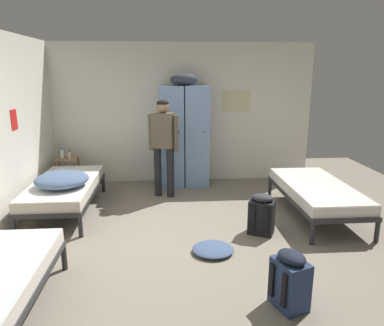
% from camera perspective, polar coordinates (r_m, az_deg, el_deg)
% --- Properties ---
extents(ground_plane, '(8.42, 8.42, 0.00)m').
position_cam_1_polar(ground_plane, '(4.73, 0.25, -12.03)').
color(ground_plane, gray).
extents(room_backdrop, '(4.98, 5.32, 2.62)m').
position_cam_1_polar(room_backdrop, '(5.65, -13.77, 5.90)').
color(room_backdrop, silver).
rests_on(room_backdrop, ground_plane).
extents(locker_bank, '(0.90, 0.55, 2.07)m').
position_cam_1_polar(locker_bank, '(6.68, -1.27, 4.60)').
color(locker_bank, '#7A9ECC').
rests_on(locker_bank, ground_plane).
extents(shelf_unit, '(0.38, 0.30, 0.57)m').
position_cam_1_polar(shelf_unit, '(6.96, -19.11, -1.08)').
color(shelf_unit, '#99704C').
rests_on(shelf_unit, ground_plane).
extents(bed_right, '(0.90, 1.90, 0.49)m').
position_cam_1_polar(bed_right, '(5.65, 19.10, -4.21)').
color(bed_right, '#28282D').
rests_on(bed_right, ground_plane).
extents(bed_left_rear, '(0.90, 1.90, 0.49)m').
position_cam_1_polar(bed_left_rear, '(5.80, -19.55, -3.74)').
color(bed_left_rear, '#28282D').
rests_on(bed_left_rear, ground_plane).
extents(bedding_heap, '(0.76, 0.75, 0.21)m').
position_cam_1_polar(bedding_heap, '(5.49, -19.93, -2.47)').
color(bedding_heap, slate).
rests_on(bedding_heap, bed_left_rear).
extents(person_traveler, '(0.50, 0.32, 1.65)m').
position_cam_1_polar(person_traveler, '(6.03, -4.55, 3.75)').
color(person_traveler, black).
rests_on(person_traveler, ground_plane).
extents(water_bottle, '(0.07, 0.07, 0.20)m').
position_cam_1_polar(water_bottle, '(6.92, -19.92, 1.44)').
color(water_bottle, silver).
rests_on(water_bottle, shelf_unit).
extents(lotion_bottle, '(0.05, 0.05, 0.15)m').
position_cam_1_polar(lotion_bottle, '(6.83, -18.82, 1.21)').
color(lotion_bottle, beige).
rests_on(lotion_bottle, shelf_unit).
extents(backpack_navy, '(0.40, 0.38, 0.55)m').
position_cam_1_polar(backpack_navy, '(3.54, 15.39, -17.55)').
color(backpack_navy, navy).
rests_on(backpack_navy, ground_plane).
extents(backpack_black, '(0.39, 0.41, 0.55)m').
position_cam_1_polar(backpack_black, '(4.89, 11.01, -8.05)').
color(backpack_black, black).
rests_on(backpack_black, ground_plane).
extents(clothes_pile_denim, '(0.49, 0.47, 0.08)m').
position_cam_1_polar(clothes_pile_denim, '(4.42, 3.35, -13.48)').
color(clothes_pile_denim, '#42567A').
rests_on(clothes_pile_denim, ground_plane).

